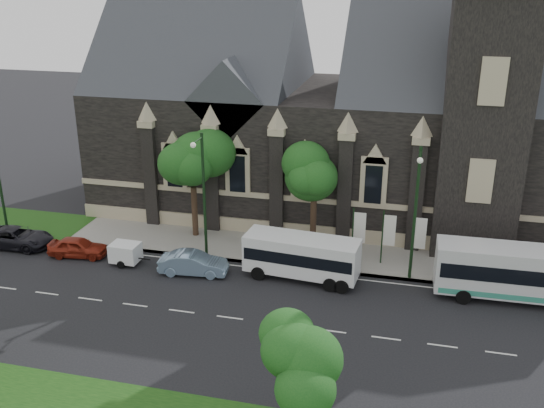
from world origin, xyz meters
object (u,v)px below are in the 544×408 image
(tree_walk_left, at_px, (196,164))
(banner_flag_right, at_px, (417,236))
(car_far_red, at_px, (78,247))
(car_far_black, at_px, (16,237))
(tour_coach, at_px, (536,274))
(street_lamp_near, at_px, (416,208))
(banner_flag_left, at_px, (357,231))
(sedan, at_px, (193,263))
(shuttle_bus, at_px, (302,255))
(tree_park_east, at_px, (306,358))
(banner_flag_center, at_px, (387,233))
(street_lamp_mid, at_px, (203,190))
(tree_walk_right, at_px, (318,172))
(box_trailer, at_px, (125,252))

(tree_walk_left, xyz_separation_m, banner_flag_right, (16.08, -1.70, -3.35))
(car_far_red, xyz_separation_m, car_far_black, (-5.19, 0.38, 0.03))
(tree_walk_left, bearing_deg, tour_coach, -11.01)
(street_lamp_near, distance_m, car_far_red, 23.35)
(banner_flag_left, height_order, banner_flag_right, same)
(tree_walk_left, bearing_deg, sedan, -73.26)
(car_far_black, bearing_deg, shuttle_bus, -91.43)
(tree_park_east, relative_size, car_far_red, 1.53)
(street_lamp_near, xyz_separation_m, banner_flag_center, (-1.71, 1.91, -2.73))
(banner_flag_left, bearing_deg, tour_coach, -14.22)
(tree_walk_left, height_order, banner_flag_center, tree_walk_left)
(tree_walk_left, bearing_deg, street_lamp_mid, -63.53)
(banner_flag_right, bearing_deg, tree_walk_right, 166.40)
(tree_walk_left, height_order, street_lamp_mid, street_lamp_mid)
(banner_flag_left, relative_size, banner_flag_right, 1.00)
(tree_walk_left, relative_size, street_lamp_near, 0.85)
(banner_flag_left, bearing_deg, tree_walk_right, 150.90)
(street_lamp_near, xyz_separation_m, car_far_red, (-22.86, -1.79, -4.41))
(tree_park_east, height_order, car_far_red, tree_park_east)
(banner_flag_left, relative_size, sedan, 0.88)
(tree_park_east, relative_size, tour_coach, 0.54)
(banner_flag_center, bearing_deg, banner_flag_right, 0.00)
(tree_walk_right, relative_size, street_lamp_mid, 0.87)
(shuttle_bus, bearing_deg, car_far_black, -174.41)
(shuttle_bus, distance_m, sedan, 7.24)
(tree_park_east, bearing_deg, banner_flag_right, 77.35)
(street_lamp_near, bearing_deg, car_far_black, -177.12)
(street_lamp_near, relative_size, banner_flag_right, 2.25)
(tree_walk_right, xyz_separation_m, box_trailer, (-12.26, -5.70, -4.97))
(tree_walk_right, bearing_deg, banner_flag_center, -18.64)
(tree_walk_left, bearing_deg, banner_flag_center, -6.89)
(street_lamp_mid, height_order, box_trailer, street_lamp_mid)
(banner_flag_left, height_order, shuttle_bus, banner_flag_left)
(tree_park_east, height_order, sedan, tree_park_east)
(banner_flag_right, relative_size, car_far_black, 0.76)
(car_far_black, bearing_deg, box_trailer, -96.17)
(sedan, bearing_deg, banner_flag_left, -73.68)
(tree_walk_left, distance_m, box_trailer, 8.18)
(shuttle_bus, relative_size, sedan, 1.67)
(banner_flag_center, relative_size, shuttle_bus, 0.53)
(box_trailer, height_order, car_far_black, box_trailer)
(tree_walk_left, relative_size, car_far_red, 1.86)
(banner_flag_left, relative_size, banner_flag_center, 1.00)
(tree_walk_right, xyz_separation_m, sedan, (-7.21, -5.98, -5.07))
(banner_flag_center, bearing_deg, box_trailer, -167.04)
(banner_flag_right, height_order, tour_coach, banner_flag_right)
(sedan, xyz_separation_m, car_far_black, (-14.04, 0.95, -0.02))
(tree_walk_right, xyz_separation_m, street_lamp_near, (6.79, -3.62, -0.71))
(shuttle_bus, bearing_deg, banner_flag_right, 28.76)
(banner_flag_left, bearing_deg, tree_walk_left, 171.98)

